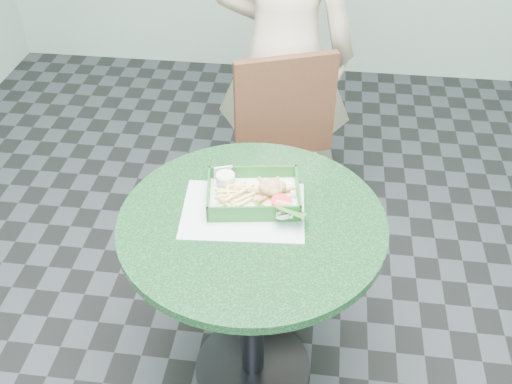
# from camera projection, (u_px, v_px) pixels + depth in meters

# --- Properties ---
(floor) EXTENTS (4.00, 5.00, 0.02)m
(floor) POSITION_uv_depth(u_px,v_px,m) (253.00, 368.00, 2.32)
(floor) COLOR #303335
(floor) RESTS_ON ground
(cafe_table) EXTENTS (0.83, 0.83, 0.75)m
(cafe_table) POSITION_uv_depth(u_px,v_px,m) (252.00, 263.00, 1.95)
(cafe_table) COLOR #28282E
(cafe_table) RESTS_ON floor
(dining_chair) EXTENTS (0.43, 0.43, 0.93)m
(dining_chair) POSITION_uv_depth(u_px,v_px,m) (282.00, 155.00, 2.50)
(dining_chair) COLOR #45281D
(dining_chair) RESTS_ON floor
(diner_person) EXTENTS (0.70, 0.47, 1.89)m
(diner_person) POSITION_uv_depth(u_px,v_px,m) (284.00, 32.00, 2.48)
(diner_person) COLOR beige
(diner_person) RESTS_ON floor
(placemat) EXTENTS (0.40, 0.31, 0.00)m
(placemat) POSITION_uv_depth(u_px,v_px,m) (243.00, 215.00, 1.88)
(placemat) COLOR silver
(placemat) RESTS_ON cafe_table
(food_basket) EXTENTS (0.29, 0.21, 0.06)m
(food_basket) POSITION_uv_depth(u_px,v_px,m) (253.00, 201.00, 1.90)
(food_basket) COLOR #1C591E
(food_basket) RESTS_ON placemat
(crab_sandwich) EXTENTS (0.12, 0.12, 0.07)m
(crab_sandwich) POSITION_uv_depth(u_px,v_px,m) (271.00, 197.00, 1.87)
(crab_sandwich) COLOR tan
(crab_sandwich) RESTS_ON food_basket
(fries_pile) EXTENTS (0.15, 0.16, 0.04)m
(fries_pile) POSITION_uv_depth(u_px,v_px,m) (234.00, 198.00, 1.88)
(fries_pile) COLOR #E9D473
(fries_pile) RESTS_ON food_basket
(sauce_ramekin) EXTENTS (0.06, 0.06, 0.03)m
(sauce_ramekin) POSITION_uv_depth(u_px,v_px,m) (229.00, 181.00, 1.93)
(sauce_ramekin) COLOR silver
(sauce_ramekin) RESTS_ON food_basket
(garnish_cup) EXTENTS (0.11, 0.10, 0.04)m
(garnish_cup) POSITION_uv_depth(u_px,v_px,m) (280.00, 215.00, 1.82)
(garnish_cup) COLOR white
(garnish_cup) RESTS_ON food_basket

